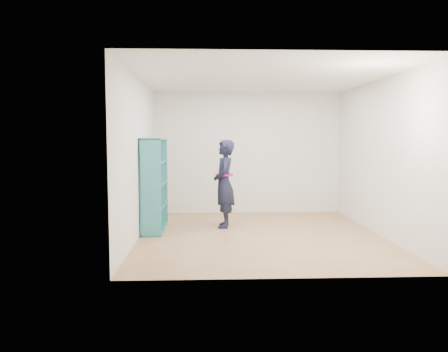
{
  "coord_description": "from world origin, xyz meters",
  "views": [
    {
      "loc": [
        -0.91,
        -7.15,
        1.63
      ],
      "look_at": [
        -0.59,
        0.3,
        0.97
      ],
      "focal_mm": 35.0,
      "sensor_mm": 36.0,
      "label": 1
    }
  ],
  "objects": [
    {
      "name": "smartphone",
      "position": [
        -0.72,
        0.81,
        0.9
      ],
      "size": [
        0.01,
        0.09,
        0.14
      ],
      "rotation": [
        0.23,
        0.0,
        0.05
      ],
      "color": "silver",
      "rests_on": "person"
    },
    {
      "name": "ceiling",
      "position": [
        0.0,
        0.0,
        2.6
      ],
      "size": [
        4.5,
        4.5,
        0.0
      ],
      "primitive_type": "plane",
      "color": "white",
      "rests_on": "wall_back"
    },
    {
      "name": "wall_right",
      "position": [
        2.0,
        0.0,
        1.3
      ],
      "size": [
        0.02,
        4.5,
        2.6
      ],
      "primitive_type": "cube",
      "color": "silver",
      "rests_on": "floor"
    },
    {
      "name": "wall_left",
      "position": [
        -2.0,
        0.0,
        1.3
      ],
      "size": [
        0.02,
        4.5,
        2.6
      ],
      "primitive_type": "cube",
      "color": "silver",
      "rests_on": "floor"
    },
    {
      "name": "wall_front",
      "position": [
        0.0,
        -2.25,
        1.3
      ],
      "size": [
        4.0,
        0.02,
        2.6
      ],
      "primitive_type": "cube",
      "color": "silver",
      "rests_on": "floor"
    },
    {
      "name": "bookshelf",
      "position": [
        -1.84,
        0.54,
        0.79
      ],
      "size": [
        0.35,
        1.22,
        1.62
      ],
      "color": "teal",
      "rests_on": "floor"
    },
    {
      "name": "wall_back",
      "position": [
        0.0,
        2.25,
        1.3
      ],
      "size": [
        4.0,
        0.02,
        2.6
      ],
      "primitive_type": "cube",
      "color": "silver",
      "rests_on": "floor"
    },
    {
      "name": "floor",
      "position": [
        0.0,
        0.0,
        0.0
      ],
      "size": [
        4.5,
        4.5,
        0.0
      ],
      "primitive_type": "plane",
      "color": "#9C6A47",
      "rests_on": "ground"
    },
    {
      "name": "person",
      "position": [
        -0.57,
        0.71,
        0.8
      ],
      "size": [
        0.41,
        0.6,
        1.59
      ],
      "rotation": [
        0.0,
        0.0,
        -1.62
      ],
      "color": "black",
      "rests_on": "floor"
    }
  ]
}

